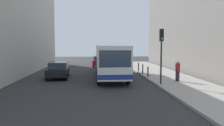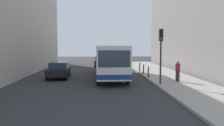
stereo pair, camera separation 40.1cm
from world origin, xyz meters
name	(u,v)px [view 2 (the right image)]	position (x,y,z in m)	size (l,w,h in m)	color
ground_plane	(111,81)	(0.00, 0.00, 0.00)	(80.00, 80.00, 0.00)	#2D2D30
sidewalk	(174,80)	(5.40, 0.00, 0.07)	(4.40, 40.00, 0.15)	#9E9991
bus	(110,59)	(0.06, 2.50, 1.73)	(2.57, 11.03, 3.00)	white
car_beside_bus	(59,69)	(-4.78, 2.47, 0.78)	(2.06, 4.50, 1.48)	black
car_behind_bus	(102,61)	(-0.64, 13.53, 0.78)	(2.07, 4.50, 1.48)	maroon
traffic_light	(161,46)	(3.55, -2.33, 3.01)	(0.28, 0.33, 4.10)	black
bollard_near	(148,72)	(3.45, 1.38, 0.62)	(0.11, 0.11, 0.95)	black
bollard_mid	(144,69)	(3.45, 3.59, 0.62)	(0.11, 0.11, 0.95)	black
bollard_far	(140,67)	(3.45, 5.80, 0.62)	(0.11, 0.11, 0.95)	black
pedestrian_near_signal	(178,71)	(5.28, -1.13, 0.98)	(0.38, 0.38, 1.66)	#26262D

